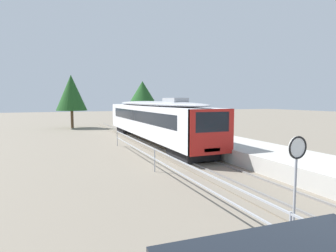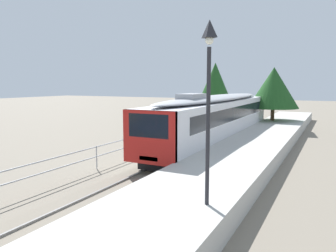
{
  "view_description": "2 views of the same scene",
  "coord_description": "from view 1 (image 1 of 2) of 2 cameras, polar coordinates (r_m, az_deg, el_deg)",
  "views": [
    {
      "loc": [
        -8.16,
        7.43,
        3.73
      ],
      "look_at": [
        -1.0,
        24.74,
        2.0
      ],
      "focal_mm": 30.12,
      "sensor_mm": 36.0,
      "label": 1
    },
    {
      "loc": [
        7.7,
        7.61,
        4.48
      ],
      "look_at": [
        -1.0,
        24.74,
        2.0
      ],
      "focal_mm": 35.25,
      "sensor_mm": 36.0,
      "label": 2
    }
  ],
  "objects": [
    {
      "name": "commuter_train",
      "position": [
        24.82,
        -3.23,
        1.62
      ],
      "size": [
        2.82,
        20.39,
        3.74
      ],
      "color": "silver",
      "rests_on": "track_rails"
    },
    {
      "name": "carpark_fence",
      "position": [
        7.24,
        23.51,
        -18.13
      ],
      "size": [
        0.06,
        36.06,
        1.25
      ],
      "color": "#9EA0A5",
      "rests_on": "ground"
    },
    {
      "name": "station_platform",
      "position": [
        18.79,
        15.41,
        -4.97
      ],
      "size": [
        3.9,
        60.0,
        0.9
      ],
      "primitive_type": "cube",
      "color": "#B7B5AD",
      "rests_on": "ground"
    },
    {
      "name": "ground_plane",
      "position": [
        15.9,
        -2.91,
        -8.3
      ],
      "size": [
        160.0,
        160.0,
        0.0
      ],
      "primitive_type": "plane",
      "color": "slate"
    },
    {
      "name": "tree_behind_carpark",
      "position": [
        39.49,
        -18.98,
        6.38
      ],
      "size": [
        3.98,
        3.98,
        7.04
      ],
      "color": "brown",
      "rests_on": "ground"
    },
    {
      "name": "speed_limit_sign",
      "position": [
        8.15,
        24.61,
        -6.59
      ],
      "size": [
        0.61,
        0.1,
        2.81
      ],
      "color": "#9EA0A5",
      "rests_on": "ground"
    },
    {
      "name": "track_rails",
      "position": [
        17.1,
        6.68,
        -7.24
      ],
      "size": [
        3.2,
        60.0,
        0.14
      ],
      "color": "slate",
      "rests_on": "ground"
    },
    {
      "name": "tree_behind_station_far",
      "position": [
        35.07,
        -5.18,
        5.82
      ],
      "size": [
        4.84,
        4.84,
        6.05
      ],
      "color": "brown",
      "rests_on": "ground"
    }
  ]
}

